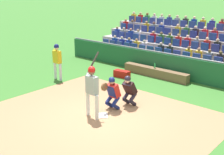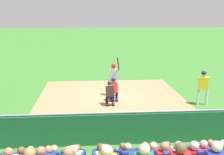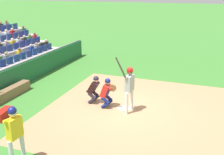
% 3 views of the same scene
% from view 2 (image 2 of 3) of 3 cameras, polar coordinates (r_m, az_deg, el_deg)
% --- Properties ---
extents(ground_plane, '(160.00, 160.00, 0.00)m').
position_cam_2_polar(ground_plane, '(16.09, -0.24, -3.96)').
color(ground_plane, '#39772D').
extents(infield_dirt_patch, '(7.98, 7.25, 0.01)m').
position_cam_2_polar(infield_dirt_patch, '(16.56, -0.37, -3.46)').
color(infield_dirt_patch, '#A77D56').
rests_on(infield_dirt_patch, ground_plane).
extents(home_plate_marker, '(0.62, 0.62, 0.02)m').
position_cam_2_polar(home_plate_marker, '(16.08, -0.24, -3.91)').
color(home_plate_marker, white).
rests_on(home_plate_marker, infield_dirt_patch).
extents(batter_at_plate, '(0.66, 0.70, 2.28)m').
position_cam_2_polar(batter_at_plate, '(16.07, 0.33, 0.38)').
color(batter_at_plate, silver).
rests_on(batter_at_plate, ground_plane).
extents(catcher_crouching, '(0.47, 0.72, 1.30)m').
position_cam_2_polar(catcher_crouching, '(15.23, 0.36, -2.09)').
color(catcher_crouching, navy).
rests_on(catcher_crouching, ground_plane).
extents(home_plate_umpire, '(0.46, 0.51, 1.26)m').
position_cam_2_polar(home_plate_umpire, '(14.55, -0.41, -2.94)').
color(home_plate_umpire, '#241F2D').
rests_on(home_plate_umpire, ground_plane).
extents(dugout_wall, '(15.38, 0.24, 1.20)m').
position_cam_2_polar(dugout_wall, '(10.44, 2.25, -9.99)').
color(dugout_wall, '#1C5A32').
rests_on(dugout_wall, ground_plane).
extents(dugout_bench, '(3.65, 0.40, 0.44)m').
position_cam_2_polar(dugout_bench, '(11.27, 7.97, -10.29)').
color(dugout_bench, brown).
rests_on(dugout_bench, ground_plane).
extents(water_bottle_on_bench, '(0.07, 0.07, 0.26)m').
position_cam_2_polar(water_bottle_on_bench, '(11.14, 8.26, -8.64)').
color(water_bottle_on_bench, green).
rests_on(water_bottle_on_bench, dugout_bench).
extents(equipment_duffel_bag, '(0.85, 0.44, 0.35)m').
position_cam_2_polar(equipment_duffel_bag, '(12.65, 12.21, -8.09)').
color(equipment_duffel_bag, '#9F1811').
rests_on(equipment_duffel_bag, ground_plane).
extents(on_deck_batter, '(0.61, 0.26, 1.78)m').
position_cam_2_polar(on_deck_batter, '(15.21, 17.57, -1.29)').
color(on_deck_batter, silver).
rests_on(on_deck_batter, ground_plane).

